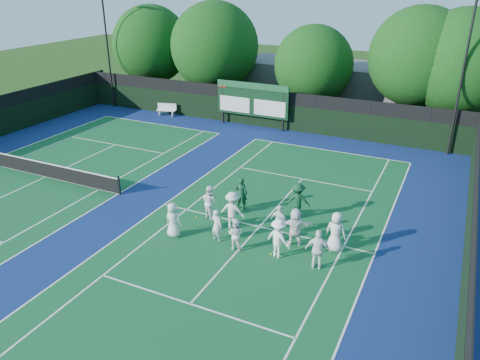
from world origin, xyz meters
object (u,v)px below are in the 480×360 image
at_px(tennis_net, 45,169).
at_px(bench, 167,109).
at_px(scoreboard, 252,100).
at_px(coach_left, 241,193).

height_order(tennis_net, bench, tennis_net).
xyz_separation_m(scoreboard, bench, (-7.96, -0.21, -1.63)).
xyz_separation_m(scoreboard, coach_left, (5.38, -13.22, -1.32)).
bearing_deg(tennis_net, scoreboard, 64.40).
distance_m(tennis_net, bench, 14.41).
relative_size(tennis_net, coach_left, 6.50).
bearing_deg(bench, tennis_net, -86.12).
bearing_deg(coach_left, bench, -57.60).
relative_size(scoreboard, bench, 3.50).
xyz_separation_m(tennis_net, coach_left, (12.37, 1.37, 0.38)).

